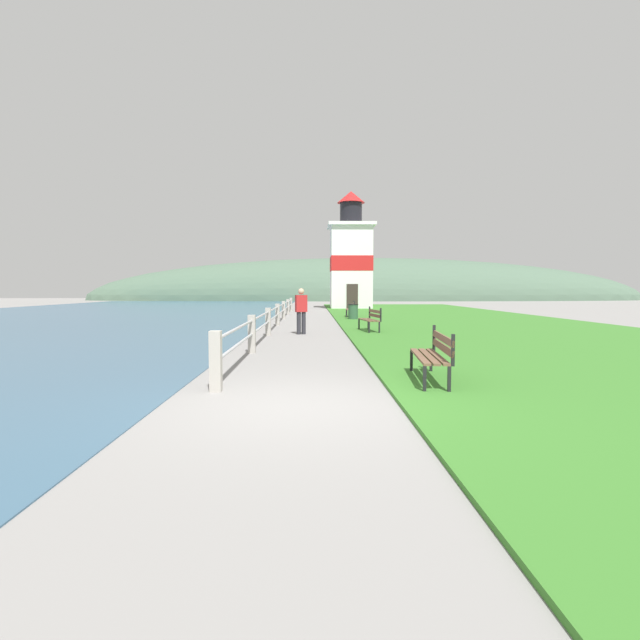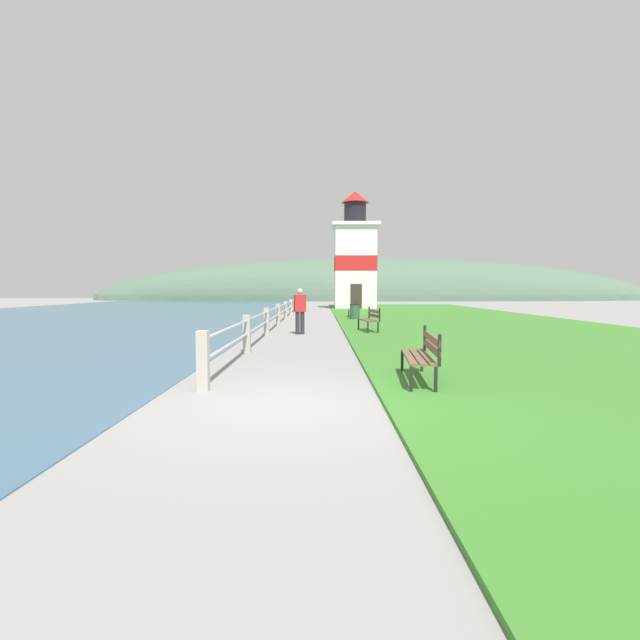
# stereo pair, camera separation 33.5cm
# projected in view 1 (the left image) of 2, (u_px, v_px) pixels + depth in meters

# --- Properties ---
(ground_plane) EXTENTS (160.00, 160.00, 0.00)m
(ground_plane) POSITION_uv_depth(u_px,v_px,m) (297.00, 406.00, 6.92)
(ground_plane) COLOR gray
(grass_verge) EXTENTS (12.00, 51.83, 0.06)m
(grass_verge) POSITION_uv_depth(u_px,v_px,m) (460.00, 321.00, 24.28)
(grass_verge) COLOR #387528
(grass_verge) RESTS_ON ground_plane
(water_strip) EXTENTS (24.00, 82.94, 0.01)m
(water_strip) POSITION_uv_depth(u_px,v_px,m) (18.00, 322.00, 23.93)
(water_strip) COLOR #385B75
(water_strip) RESTS_ON ground_plane
(seawall_railing) EXTENTS (0.18, 28.55, 0.97)m
(seawall_railing) POSITION_uv_depth(u_px,v_px,m) (277.00, 313.00, 22.01)
(seawall_railing) COLOR #A8A399
(seawall_railing) RESTS_ON ground_plane
(park_bench_near) EXTENTS (0.65, 1.98, 0.94)m
(park_bench_near) POSITION_uv_depth(u_px,v_px,m) (434.00, 352.00, 8.52)
(park_bench_near) COLOR brown
(park_bench_near) RESTS_ON ground_plane
(park_bench_midway) EXTENTS (0.68, 1.76, 0.94)m
(park_bench_midway) POSITION_uv_depth(u_px,v_px,m) (371.00, 318.00, 18.51)
(park_bench_midway) COLOR brown
(park_bench_midway) RESTS_ON ground_plane
(park_bench_far) EXTENTS (0.55, 1.64, 0.94)m
(park_bench_far) POSITION_uv_depth(u_px,v_px,m) (351.00, 308.00, 27.95)
(park_bench_far) COLOR brown
(park_bench_far) RESTS_ON ground_plane
(lighthouse) EXTENTS (3.77, 3.77, 9.52)m
(lighthouse) POSITION_uv_depth(u_px,v_px,m) (351.00, 260.00, 40.74)
(lighthouse) COLOR white
(lighthouse) RESTS_ON ground_plane
(person_strolling) EXTENTS (0.45, 0.32, 1.64)m
(person_strolling) POSITION_uv_depth(u_px,v_px,m) (301.00, 309.00, 17.75)
(person_strolling) COLOR #28282D
(person_strolling) RESTS_ON ground_plane
(trash_bin) EXTENTS (0.54, 0.54, 0.84)m
(trash_bin) POSITION_uv_depth(u_px,v_px,m) (353.00, 312.00, 25.77)
(trash_bin) COLOR #2D5138
(trash_bin) RESTS_ON ground_plane
(distant_hillside) EXTENTS (80.00, 16.00, 12.00)m
(distant_hillside) POSITION_uv_depth(u_px,v_px,m) (366.00, 300.00, 71.47)
(distant_hillside) COLOR #4C6651
(distant_hillside) RESTS_ON ground_plane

